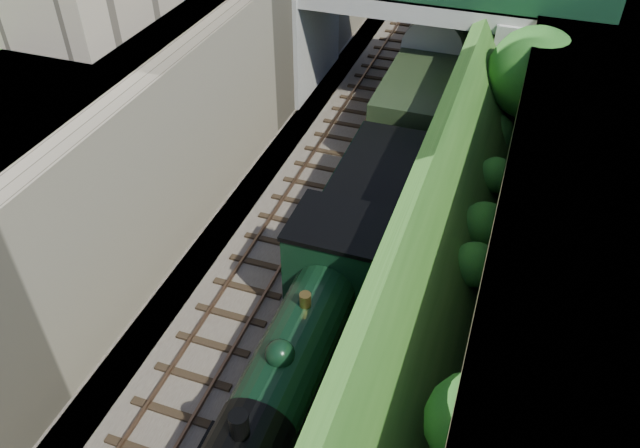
# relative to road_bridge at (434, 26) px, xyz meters

# --- Properties ---
(trackbed) EXTENTS (10.00, 90.00, 0.20)m
(trackbed) POSITION_rel_road_bridge_xyz_m (-0.94, -4.00, -3.98)
(trackbed) COLOR #473F38
(trackbed) RESTS_ON ground
(retaining_wall) EXTENTS (1.00, 90.00, 7.00)m
(retaining_wall) POSITION_rel_road_bridge_xyz_m (-6.44, -4.00, -0.58)
(retaining_wall) COLOR #756B56
(retaining_wall) RESTS_ON ground
(street_plateau_left) EXTENTS (6.00, 90.00, 7.00)m
(street_plateau_left) POSITION_rel_road_bridge_xyz_m (-9.94, -4.00, -0.58)
(street_plateau_left) COLOR #262628
(street_plateau_left) RESTS_ON ground
(street_plateau_right) EXTENTS (8.00, 90.00, 6.25)m
(street_plateau_right) POSITION_rel_road_bridge_xyz_m (8.56, -4.00, -0.95)
(street_plateau_right) COLOR #262628
(street_plateau_right) RESTS_ON ground
(embankment_slope) EXTENTS (4.41, 90.00, 6.36)m
(embankment_slope) POSITION_rel_road_bridge_xyz_m (4.04, -7.47, -1.34)
(embankment_slope) COLOR #1E4714
(embankment_slope) RESTS_ON ground
(track_left) EXTENTS (2.50, 90.00, 0.20)m
(track_left) POSITION_rel_road_bridge_xyz_m (-2.94, -4.00, -3.83)
(track_left) COLOR black
(track_left) RESTS_ON trackbed
(track_right) EXTENTS (2.50, 90.00, 0.20)m
(track_right) POSITION_rel_road_bridge_xyz_m (0.26, -4.00, -3.83)
(track_right) COLOR black
(track_right) RESTS_ON trackbed
(road_bridge) EXTENTS (16.00, 6.40, 7.25)m
(road_bridge) POSITION_rel_road_bridge_xyz_m (0.00, 0.00, 0.00)
(road_bridge) COLOR gray
(road_bridge) RESTS_ON ground
(tree) EXTENTS (3.60, 3.80, 6.60)m
(tree) POSITION_rel_road_bridge_xyz_m (4.97, -4.99, 0.57)
(tree) COLOR black
(tree) RESTS_ON ground
(locomotive) EXTENTS (3.10, 10.22, 3.83)m
(locomotive) POSITION_rel_road_bridge_xyz_m (0.26, -18.38, -2.18)
(locomotive) COLOR black
(locomotive) RESTS_ON trackbed
(tender) EXTENTS (2.70, 6.00, 3.05)m
(tender) POSITION_rel_road_bridge_xyz_m (0.26, -11.01, -2.46)
(tender) COLOR black
(tender) RESTS_ON trackbed
(coach_front) EXTENTS (2.90, 18.00, 3.70)m
(coach_front) POSITION_rel_road_bridge_xyz_m (0.26, 1.59, -2.03)
(coach_front) COLOR black
(coach_front) RESTS_ON trackbed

